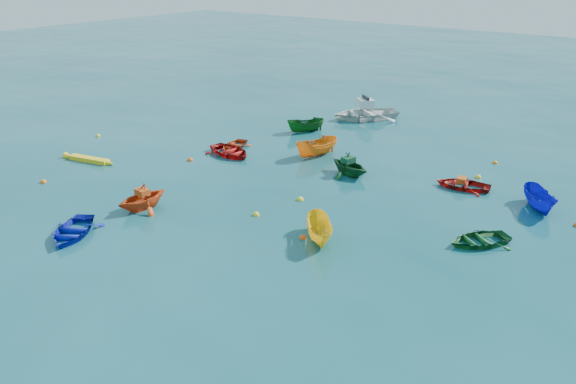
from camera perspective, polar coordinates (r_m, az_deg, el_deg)
The scene contains 26 objects.
ground at distance 25.48m, azimuth -6.81°, elevation -4.33°, with size 160.00×160.00×0.00m, color #0A4149.
dinghy_blue_sw at distance 27.05m, azimuth -21.03°, elevation -4.12°, with size 2.23×3.12×0.65m, color #0D1AAD.
dinghy_orange_w at distance 28.79m, azimuth -14.49°, elevation -1.61°, with size 2.29×2.66×1.40m, color #DD4514.
sampan_yellow_mid at distance 24.91m, azimuth 3.22°, elevation -4.87°, with size 1.08×2.87×1.11m, color yellow.
dinghy_green_e at distance 25.94m, azimuth 18.79°, elevation -4.97°, with size 2.01×2.81×0.58m, color #135123.
dinghy_red_nw at distance 35.55m, azimuth -5.89°, elevation 3.76°, with size 2.35×3.28×0.68m, color #A50F0D.
sampan_orange_n at distance 35.28m, azimuth 2.91°, elevation 3.70°, with size 1.20×3.19×1.23m, color orange.
dinghy_green_n at distance 32.35m, azimuth 6.21°, elevation 1.78°, with size 2.28×2.64×1.39m, color #0F441D.
dinghy_red_ne at distance 31.76m, azimuth 17.31°, elevation 0.42°, with size 2.04×2.85×0.59m, color #A0110D.
sampan_blue_far at distance 30.45m, azimuth 24.06°, elevation -1.58°, with size 1.10×2.92×1.13m, color #0E0FBA.
dinghy_red_far at distance 36.86m, azimuth -5.53°, elevation 4.48°, with size 1.81×2.53×0.53m, color red.
sampan_green_far at distance 40.19m, azimuth 1.81°, elevation 6.14°, with size 1.04×2.76×1.07m, color #124E14.
kayak_yellow at distance 36.33m, azimuth -19.53°, elevation 2.95°, with size 0.50×3.47×0.34m, color yellow, non-canonical shape.
motorboat_white at distance 43.94m, azimuth 7.78°, elevation 7.41°, with size 3.64×5.09×1.66m, color silver.
tarp_orange_a at distance 28.48m, azimuth -14.58°, elevation -0.00°, with size 0.66×0.50×0.32m, color #C04613.
tarp_green_b at distance 32.12m, azimuth 6.15°, elevation 3.27°, with size 0.71×0.53×0.34m, color #114526.
tarp_orange_b at distance 31.61m, azimuth 17.22°, elevation 1.18°, with size 0.59×0.44×0.28m, color #BF4813.
buoy_or_a at distance 33.85m, azimuth -23.59°, elevation 0.89°, with size 0.36×0.36×0.36m, color orange.
buoy_ye_a at distance 27.19m, azimuth -3.26°, elevation -2.36°, with size 0.34×0.34×0.34m, color yellow.
buoy_or_b at distance 25.01m, azimuth 1.52°, elevation -4.72°, with size 0.32×0.32×0.32m, color #FF540D.
buoy_ye_b at distance 41.31m, azimuth -18.73°, elevation 5.40°, with size 0.32×0.32×0.32m, color yellow.
buoy_or_c at distance 34.90m, azimuth -9.91°, elevation 3.17°, with size 0.36×0.36×0.36m, color #EE540C.
buoy_ye_c at distance 28.81m, azimuth 1.25°, elevation -0.82°, with size 0.35×0.35×0.35m, color yellow.
buoy_ye_d at distance 41.81m, azimuth 1.63°, elevation 6.82°, with size 0.29×0.29×0.29m, color yellow.
buoy_or_e at distance 36.15m, azimuth 20.28°, elevation 2.75°, with size 0.33×0.33×0.33m, color orange.
buoy_ye_e at distance 33.46m, azimuth 18.75°, elevation 1.38°, with size 0.35×0.35×0.35m, color yellow.
Camera 1 is at (15.94, -16.13, 11.61)m, focal length 35.00 mm.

